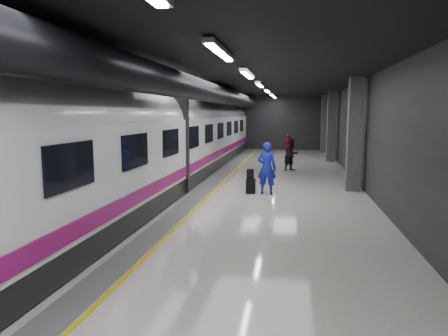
{
  "coord_description": "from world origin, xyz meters",
  "views": [
    {
      "loc": [
        2.16,
        -14.53,
        3.1
      ],
      "look_at": [
        0.04,
        -2.33,
        1.39
      ],
      "focal_mm": 32.0,
      "sensor_mm": 36.0,
      "label": 1
    }
  ],
  "objects": [
    {
      "name": "suitcase_far",
      "position": [
        1.88,
        9.99,
        0.27
      ],
      "size": [
        0.4,
        0.28,
        0.55
      ],
      "primitive_type": "cube",
      "rotation": [
        0.0,
        0.0,
        -0.11
      ],
      "color": "black",
      "rests_on": "ground"
    },
    {
      "name": "suitcase_main",
      "position": [
        0.57,
        0.66,
        0.29
      ],
      "size": [
        0.36,
        0.23,
        0.58
      ],
      "primitive_type": "cube",
      "rotation": [
        0.0,
        0.0,
        -0.03
      ],
      "color": "black",
      "rests_on": "ground"
    },
    {
      "name": "train",
      "position": [
        -3.25,
        -0.0,
        2.07
      ],
      "size": [
        3.05,
        38.0,
        4.05
      ],
      "color": "black",
      "rests_on": "ground"
    },
    {
      "name": "ground",
      "position": [
        0.0,
        0.0,
        0.0
      ],
      "size": [
        40.0,
        40.0,
        0.0
      ],
      "primitive_type": "plane",
      "color": "silver",
      "rests_on": "ground"
    },
    {
      "name": "platform_hall",
      "position": [
        -0.29,
        0.96,
        3.54
      ],
      "size": [
        10.02,
        40.02,
        4.51
      ],
      "color": "black",
      "rests_on": "ground"
    },
    {
      "name": "traveler_far_b",
      "position": [
        1.85,
        11.05,
        0.9
      ],
      "size": [
        1.13,
        0.92,
        1.79
      ],
      "primitive_type": "imported",
      "rotation": [
        0.0,
        0.0,
        -0.54
      ],
      "color": "maroon",
      "rests_on": "ground"
    },
    {
      "name": "shoulder_bag",
      "position": [
        0.54,
        0.68,
        0.77
      ],
      "size": [
        0.3,
        0.18,
        0.37
      ],
      "primitive_type": "cube",
      "rotation": [
        0.0,
        0.0,
        0.13
      ],
      "color": "black",
      "rests_on": "suitcase_main"
    },
    {
      "name": "traveler_main",
      "position": [
        1.18,
        0.69,
        1.01
      ],
      "size": [
        0.78,
        0.56,
        2.01
      ],
      "primitive_type": "imported",
      "rotation": [
        0.0,
        0.0,
        3.03
      ],
      "color": "#1C2CD3",
      "rests_on": "ground"
    },
    {
      "name": "traveler_far_a",
      "position": [
        2.1,
        7.28,
        0.86
      ],
      "size": [
        1.06,
        1.03,
        1.72
      ],
      "primitive_type": "imported",
      "rotation": [
        0.0,
        0.0,
        0.66
      ],
      "color": "black",
      "rests_on": "ground"
    }
  ]
}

